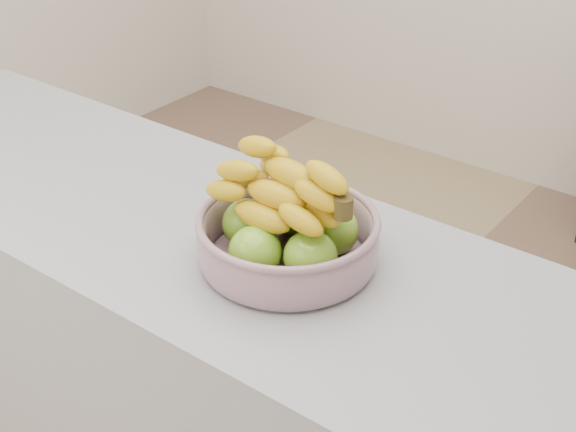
# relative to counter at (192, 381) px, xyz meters

# --- Properties ---
(counter) EXTENTS (2.00, 0.60, 0.90)m
(counter) POSITION_rel_counter_xyz_m (0.00, 0.00, 0.00)
(counter) COLOR #93959B
(counter) RESTS_ON ground
(fruit_bowl) EXTENTS (0.34, 0.34, 0.21)m
(fruit_bowl) POSITION_rel_counter_xyz_m (0.28, 0.00, 0.52)
(fruit_bowl) COLOR #93A0B1
(fruit_bowl) RESTS_ON counter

